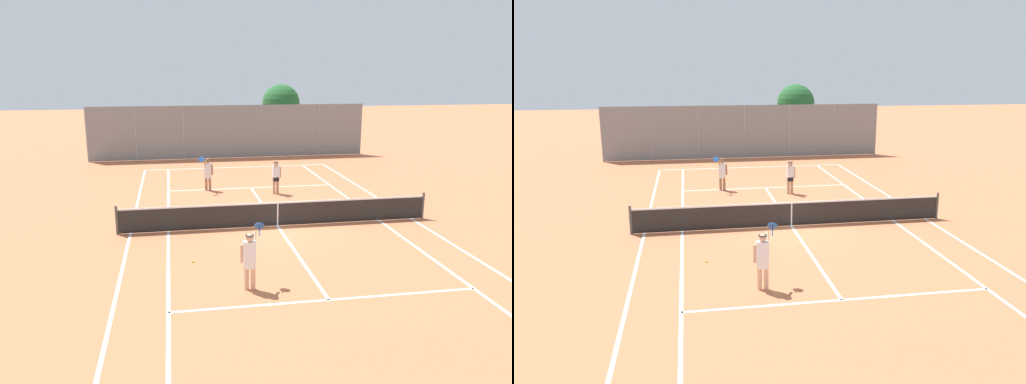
{
  "view_description": "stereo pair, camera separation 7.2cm",
  "coord_description": "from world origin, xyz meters",
  "views": [
    {
      "loc": [
        -3.89,
        -17.84,
        5.85
      ],
      "look_at": [
        -0.58,
        1.5,
        1.0
      ],
      "focal_mm": 35.0,
      "sensor_mm": 36.0,
      "label": 1
    },
    {
      "loc": [
        -3.82,
        -17.86,
        5.85
      ],
      "look_at": [
        -0.58,
        1.5,
        1.0
      ],
      "focal_mm": 35.0,
      "sensor_mm": 36.0,
      "label": 2
    }
  ],
  "objects": [
    {
      "name": "back_fence",
      "position": [
        -0.0,
        15.28,
        1.77
      ],
      "size": [
        18.52,
        0.08,
        3.55
      ],
      "color": "gray",
      "rests_on": "ground"
    },
    {
      "name": "tree_behind_left",
      "position": [
        4.03,
        18.26,
        3.36
      ],
      "size": [
        2.73,
        2.73,
        4.8
      ],
      "color": "brown",
      "rests_on": "ground"
    },
    {
      "name": "ground_plane",
      "position": [
        0.0,
        0.0,
        0.0
      ],
      "size": [
        120.0,
        120.0,
        0.0
      ],
      "primitive_type": "plane",
      "color": "#C67047"
    },
    {
      "name": "court_line_markings",
      "position": [
        0.0,
        0.0,
        0.0
      ],
      "size": [
        11.1,
        23.9,
        0.01
      ],
      "color": "white",
      "rests_on": "ground"
    },
    {
      "name": "tennis_net",
      "position": [
        0.0,
        0.0,
        0.51
      ],
      "size": [
        12.0,
        0.1,
        1.07
      ],
      "color": "#474C47",
      "rests_on": "ground"
    },
    {
      "name": "player_far_right",
      "position": [
        0.99,
        5.01,
        0.91
      ],
      "size": [
        0.44,
        0.51,
        1.6
      ],
      "color": "tan",
      "rests_on": "ground"
    },
    {
      "name": "player_far_left",
      "position": [
        -2.18,
        6.23,
        0.93
      ],
      "size": [
        0.73,
        0.72,
        1.77
      ],
      "color": "#936B4C",
      "rests_on": "ground"
    },
    {
      "name": "loose_tennis_ball_1",
      "position": [
        -3.38,
        -3.18,
        0.03
      ],
      "size": [
        0.07,
        0.07,
        0.07
      ],
      "primitive_type": "sphere",
      "color": "#D1DB33",
      "rests_on": "ground"
    },
    {
      "name": "player_near_side",
      "position": [
        -1.93,
        -5.41,
        0.93
      ],
      "size": [
        0.76,
        0.72,
        1.77
      ],
      "color": "#D8A884",
      "rests_on": "ground"
    },
    {
      "name": "loose_tennis_ball_0",
      "position": [
        2.01,
        0.98,
        0.03
      ],
      "size": [
        0.07,
        0.07,
        0.07
      ],
      "primitive_type": "sphere",
      "color": "#D1DB33",
      "rests_on": "ground"
    }
  ]
}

